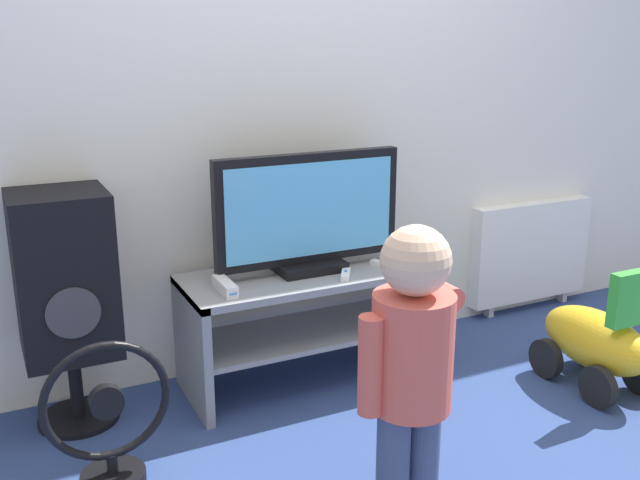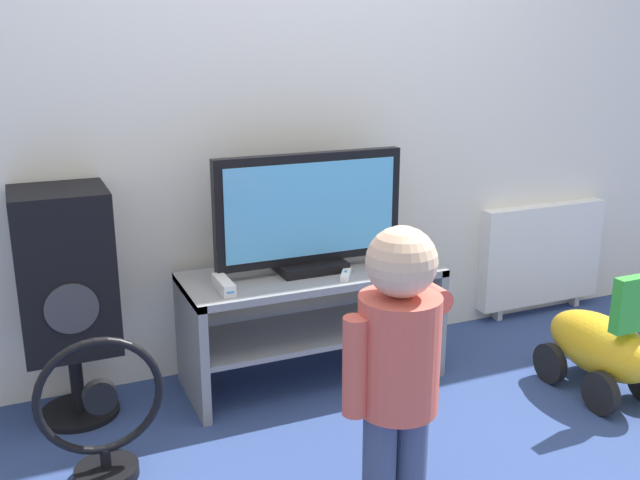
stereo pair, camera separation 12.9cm
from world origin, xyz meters
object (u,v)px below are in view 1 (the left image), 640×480
remote_primary (384,265)px  floor_fan (108,422)px  child (411,353)px  television (309,214)px  remote_secondary (346,274)px  game_console (225,286)px  ride_on_toy (597,341)px  speaker_tower (65,279)px  radiator (531,252)px

remote_primary → floor_fan: bearing=-165.7°
remote_primary → child: size_ratio=0.14×
television → child: television is taller
remote_secondary → game_console: bearing=175.0°
ride_on_toy → remote_primary: bearing=145.4°
television → game_console: television is taller
remote_primary → speaker_tower: bearing=172.7°
remote_primary → radiator: 1.17m
speaker_tower → floor_fan: (0.04, -0.48, -0.35)m
child → floor_fan: 1.02m
game_console → speaker_tower: (-0.56, 0.16, 0.07)m
speaker_tower → floor_fan: bearing=-84.9°
remote_secondary → child: (-0.24, -0.85, 0.05)m
ride_on_toy → speaker_tower: bearing=161.5°
television → speaker_tower: television is taller
television → game_console: size_ratio=4.33×
remote_primary → remote_secondary: size_ratio=1.04×
remote_secondary → child: size_ratio=0.14×
child → speaker_tower: child is taller
speaker_tower → remote_primary: bearing=-7.3°
floor_fan → television: bearing=24.3°
remote_secondary → speaker_tower: 1.09m
remote_primary → remote_secondary: (-0.21, -0.04, 0.00)m
television → ride_on_toy: (1.05, -0.62, -0.53)m
speaker_tower → ride_on_toy: (2.01, -0.67, -0.37)m
child → speaker_tower: (-0.83, 1.05, 0.03)m
television → remote_primary: 0.40m
child → floor_fan: bearing=143.8°
remote_secondary → floor_fan: (-1.02, -0.28, -0.27)m
child → ride_on_toy: (1.19, 0.37, -0.35)m
game_console → ride_on_toy: size_ratio=0.34×
child → ride_on_toy: 1.29m
remote_primary → radiator: (1.11, 0.31, -0.18)m
floor_fan → remote_secondary: bearing=15.1°
game_console → speaker_tower: size_ratio=0.21×
remote_primary → child: bearing=-116.7°
television → floor_fan: size_ratio=1.59×
game_console → radiator: size_ratio=0.25×
game_console → remote_secondary: bearing=-5.0°
ride_on_toy → radiator: 0.91m
remote_secondary → ride_on_toy: (0.95, -0.47, -0.29)m
television → speaker_tower: 0.98m
child → ride_on_toy: bearing=17.5°
floor_fan → ride_on_toy: size_ratio=0.92×
radiator → ride_on_toy: bearing=-114.2°
floor_fan → radiator: (2.34, 0.62, 0.10)m
television → remote_primary: size_ratio=6.11×
radiator → floor_fan: bearing=-165.1°
remote_primary → child: 0.99m
ride_on_toy → radiator: size_ratio=0.75×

